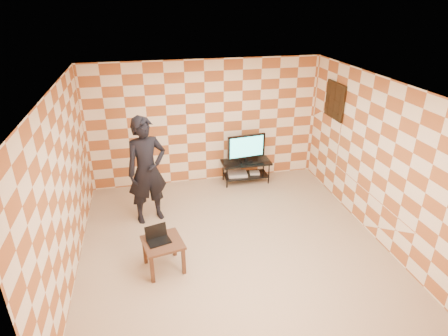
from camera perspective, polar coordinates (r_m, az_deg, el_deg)
The scene contains 14 objects.
floor at distance 6.55m, azimuth 1.14°, elevation -11.35°, with size 5.00×5.00×0.00m, color #C4AD8A.
wall_back at distance 8.13m, azimuth -2.87°, elevation 6.86°, with size 5.00×0.02×2.70m, color #FDE1BA.
wall_front at distance 3.86m, azimuth 10.27°, elevation -16.68°, with size 5.00×0.02×2.70m, color #FDE1BA.
wall_left at distance 5.85m, azimuth -23.33°, elevation -2.89°, with size 0.02×5.00×2.70m, color #FDE1BA.
wall_right at distance 6.84m, azimuth 22.10°, elevation 1.32°, with size 0.02×5.00×2.70m, color #FDE1BA.
ceiling at distance 5.40m, azimuth 1.39°, elevation 12.32°, with size 5.00×5.00×0.02m, color white.
wall_art at distance 7.88m, azimuth 16.55°, elevation 9.81°, with size 0.04×0.72×0.72m.
tv_stand at distance 8.37m, azimuth 3.36°, elevation 0.17°, with size 1.09×0.49×0.50m.
tv at distance 8.18m, azimuth 3.45°, elevation 3.20°, with size 0.86×0.19×0.62m.
dvd_player at distance 8.40m, azimuth 2.07°, elevation -0.91°, with size 0.42×0.30×0.07m, color silver.
game_console at distance 8.50m, azimuth 4.69°, elevation -0.74°, with size 0.22×0.16×0.05m, color silver.
side_table at distance 5.87m, azimuth -9.28°, elevation -11.69°, with size 0.68×0.68×0.50m.
laptop at distance 5.83m, azimuth -10.07°, elevation -10.37°, with size 0.39×0.35×0.22m.
person at distance 6.85m, azimuth -11.66°, elevation -0.38°, with size 0.73×0.48×2.01m, color black.
Camera 1 is at (-1.25, -5.12, 3.90)m, focal length 30.00 mm.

